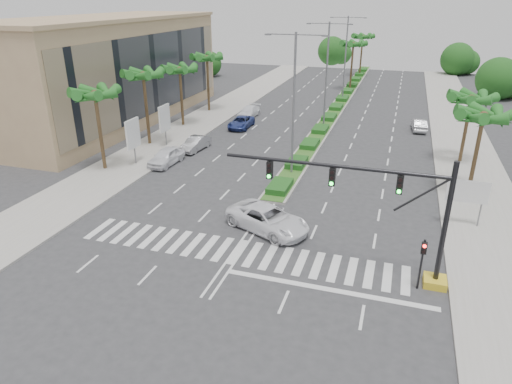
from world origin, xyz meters
TOP-DOWN VIEW (x-y plane):
  - ground at (0.00, 0.00)m, footprint 160.00×160.00m
  - footpath_right at (15.20, 20.00)m, footprint 6.00×120.00m
  - footpath_left at (-15.20, 20.00)m, footprint 6.00×120.00m
  - median at (0.00, 45.00)m, footprint 2.20×75.00m
  - median_grass at (0.00, 45.00)m, footprint 1.80×75.00m
  - building at (-26.00, 26.00)m, footprint 12.00×36.00m
  - signal_gantry at (9.27, -0.00)m, footprint 12.60×1.20m
  - pedestrian_signal at (10.60, -0.68)m, footprint 0.28×0.36m
  - direction_sign at (13.50, 7.99)m, footprint 2.70×0.11m
  - billboard_near at (-14.50, 12.00)m, footprint 0.18×2.10m
  - billboard_far at (-14.50, 18.00)m, footprint 0.18×2.10m
  - palm_left_near at (-16.50, 10.00)m, footprint 4.57×4.68m
  - palm_left_mid at (-16.50, 18.00)m, footprint 4.57×4.68m
  - palm_left_far at (-16.50, 26.00)m, footprint 4.57×4.68m
  - palm_left_end at (-16.50, 34.00)m, footprint 4.57×4.68m
  - palm_right_near at (14.50, 14.00)m, footprint 4.57×4.68m
  - palm_right_far at (14.50, 22.00)m, footprint 4.57×4.68m
  - palm_median_a at (0.00, 55.00)m, footprint 4.57×4.68m
  - palm_median_b at (0.00, 70.00)m, footprint 4.57×4.68m
  - streetlight_near at (0.00, 14.00)m, footprint 5.10×0.25m
  - streetlight_mid at (0.00, 30.00)m, footprint 5.10×0.25m
  - streetlight_far at (0.00, 46.00)m, footprint 5.10×0.25m
  - car_parked_a at (-11.80, 12.95)m, footprint 2.11×4.66m
  - car_parked_b at (-11.02, 17.73)m, footprint 1.90×4.32m
  - car_parked_c at (-9.44, 27.26)m, footprint 2.33×4.89m
  - car_parked_d at (-10.25, 32.57)m, footprint 2.13×4.80m
  - car_crossing at (0.95, 3.36)m, footprint 6.58×4.99m
  - car_right at (10.83, 32.50)m, footprint 1.82×4.32m

SIDE VIEW (x-z plane):
  - ground at x=0.00m, z-range 0.00..0.00m
  - footpath_right at x=15.20m, z-range 0.00..0.15m
  - footpath_left at x=-15.20m, z-range 0.00..0.15m
  - median at x=0.00m, z-range 0.00..0.20m
  - median_grass at x=0.00m, z-range 0.20..0.24m
  - car_parked_c at x=-9.44m, z-range 0.00..1.35m
  - car_parked_d at x=-10.25m, z-range 0.00..1.37m
  - car_parked_b at x=-11.02m, z-range 0.00..1.38m
  - car_right at x=10.83m, z-range 0.00..1.39m
  - car_parked_a at x=-11.80m, z-range 0.00..1.55m
  - car_crossing at x=0.95m, z-range 0.00..1.66m
  - pedestrian_signal at x=10.60m, z-range 0.54..3.54m
  - direction_sign at x=13.50m, z-range 0.75..4.15m
  - billboard_near at x=-14.50m, z-range 0.79..5.14m
  - billboard_far at x=-14.50m, z-range 0.79..5.14m
  - signal_gantry at x=9.27m, z-range -0.14..7.06m
  - palm_right_far at x=14.50m, z-range 2.54..9.29m
  - building at x=-26.00m, z-range 0.00..12.00m
  - palm_right_near at x=14.50m, z-range 2.68..9.73m
  - palm_left_far at x=-16.50m, z-range 2.82..10.17m
  - palm_left_near at x=-16.50m, z-range 2.91..10.46m
  - streetlight_near at x=0.00m, z-range 0.81..12.81m
  - streetlight_mid at x=0.00m, z-range 0.81..12.81m
  - streetlight_far at x=0.00m, z-range 0.81..12.81m
  - palm_left_end at x=-16.50m, z-range 3.01..10.76m
  - palm_left_mid at x=-16.50m, z-range 3.10..11.05m
  - palm_median_a at x=0.00m, z-range 3.15..11.20m
  - palm_median_b at x=0.00m, z-range 3.15..11.20m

